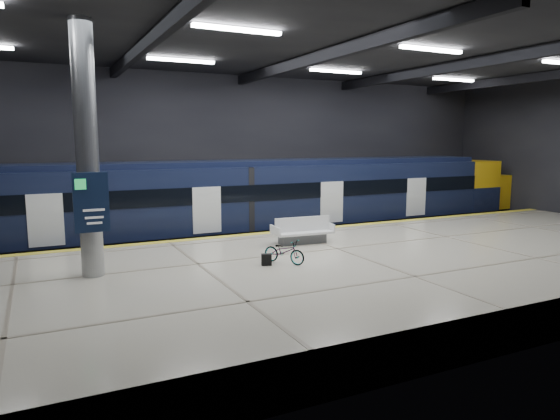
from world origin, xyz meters
TOP-DOWN VIEW (x-y plane):
  - ground at (0.00, 0.00)m, footprint 30.00×30.00m
  - room_shell at (-0.00, 0.00)m, footprint 30.10×16.10m
  - platform at (0.00, -2.50)m, footprint 30.00×11.00m
  - safety_strip at (0.00, 2.75)m, footprint 30.00×0.40m
  - rails at (0.00, 5.50)m, footprint 30.00×1.52m
  - train at (1.72, 5.50)m, footprint 29.40×2.84m
  - bench at (-0.66, 0.31)m, footprint 2.27×1.06m
  - bicycle at (-2.59, -2.07)m, footprint 1.16×1.45m
  - pannier_bag at (-3.19, -2.07)m, footprint 0.34×0.26m
  - info_column at (-8.00, -1.03)m, footprint 0.90×0.78m

SIDE VIEW (x-z plane):
  - ground at x=0.00m, z-range 0.00..0.00m
  - rails at x=0.00m, z-range 0.00..0.16m
  - platform at x=0.00m, z-range 0.00..1.10m
  - safety_strip at x=0.00m, z-range 1.10..1.11m
  - pannier_bag at x=-3.19m, z-range 1.10..1.45m
  - bench at x=-0.66m, z-range 0.96..1.93m
  - bicycle at x=-2.59m, z-range 1.10..1.84m
  - train at x=1.72m, z-range 0.16..3.95m
  - info_column at x=-8.00m, z-range 1.01..7.91m
  - room_shell at x=0.00m, z-range 1.69..9.74m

